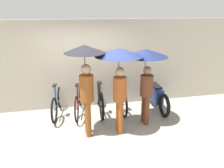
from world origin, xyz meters
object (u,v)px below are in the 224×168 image
(parked_bicycle_0, at_px, (57,102))
(parked_bicycle_3, at_px, (119,97))
(motorcycle, at_px, (155,94))
(pedestrian_leading, at_px, (85,68))
(pedestrian_center, at_px, (119,66))
(parked_bicycle_1, at_px, (79,100))
(pedestrian_trailing, at_px, (146,64))
(parked_bicycle_2, at_px, (100,98))

(parked_bicycle_0, relative_size, parked_bicycle_3, 0.91)
(parked_bicycle_0, height_order, motorcycle, parked_bicycle_0)
(pedestrian_leading, xyz_separation_m, motorcycle, (2.18, 1.12, -1.23))
(pedestrian_center, height_order, motorcycle, pedestrian_center)
(parked_bicycle_1, relative_size, pedestrian_trailing, 0.91)
(pedestrian_center, bearing_deg, pedestrian_trailing, 21.22)
(parked_bicycle_0, distance_m, parked_bicycle_3, 1.79)
(parked_bicycle_2, xyz_separation_m, parked_bicycle_3, (0.60, 0.07, -0.03))
(parked_bicycle_1, height_order, pedestrian_center, pedestrian_center)
(parked_bicycle_1, height_order, parked_bicycle_3, parked_bicycle_1)
(parked_bicycle_3, bearing_deg, pedestrian_center, 165.94)
(parked_bicycle_0, distance_m, parked_bicycle_2, 1.20)
(parked_bicycle_3, xyz_separation_m, pedestrian_trailing, (0.45, -0.91, 1.19))
(pedestrian_trailing, distance_m, motorcycle, 1.60)
(parked_bicycle_0, height_order, parked_bicycle_2, parked_bicycle_0)
(pedestrian_center, bearing_deg, motorcycle, 38.94)
(pedestrian_trailing, bearing_deg, parked_bicycle_3, 112.39)
(pedestrian_leading, height_order, motorcycle, pedestrian_leading)
(parked_bicycle_3, relative_size, pedestrian_leading, 0.85)
(parked_bicycle_3, distance_m, pedestrian_leading, 2.02)
(parked_bicycle_2, distance_m, pedestrian_trailing, 1.78)
(pedestrian_trailing, bearing_deg, pedestrian_leading, -173.94)
(parked_bicycle_1, bearing_deg, motorcycle, -81.53)
(parked_bicycle_2, height_order, pedestrian_leading, pedestrian_leading)
(pedestrian_leading, distance_m, motorcycle, 2.75)
(pedestrian_leading, bearing_deg, parked_bicycle_3, 45.87)
(parked_bicycle_0, height_order, pedestrian_trailing, pedestrian_trailing)
(parked_bicycle_1, xyz_separation_m, motorcycle, (2.32, -0.05, 0.01))
(parked_bicycle_3, relative_size, pedestrian_trailing, 0.94)
(parked_bicycle_0, height_order, parked_bicycle_3, parked_bicycle_3)
(parked_bicycle_0, relative_size, motorcycle, 0.78)
(parked_bicycle_3, relative_size, motorcycle, 0.86)
(parked_bicycle_0, bearing_deg, pedestrian_leading, -139.75)
(parked_bicycle_3, bearing_deg, pedestrian_trailing, -153.61)
(parked_bicycle_3, distance_m, pedestrian_trailing, 1.57)
(parked_bicycle_1, bearing_deg, parked_bicycle_3, -79.84)
(motorcycle, bearing_deg, pedestrian_center, 130.44)
(parked_bicycle_2, distance_m, pedestrian_center, 1.71)
(pedestrian_trailing, xyz_separation_m, motorcycle, (0.67, 0.85, -1.18))
(parked_bicycle_0, bearing_deg, parked_bicycle_1, -81.65)
(parked_bicycle_2, bearing_deg, pedestrian_trailing, -126.13)
(pedestrian_leading, bearing_deg, pedestrian_trailing, 7.97)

